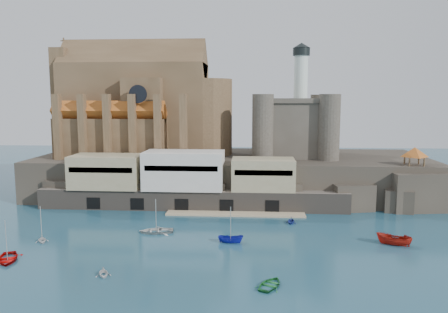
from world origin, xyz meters
The scene contains 15 objects.
ground centered at (0.00, 0.00, 0.00)m, with size 300.00×300.00×0.00m, color navy.
promontory centered at (-0.19, 39.37, 4.92)m, with size 100.00×36.00×10.00m.
quay centered at (-10.19, 23.07, 6.07)m, with size 70.00×12.00×13.05m.
church centered at (-24.13, 41.85, 22.13)m, with size 47.00×25.93×30.51m.
castle_keep centered at (16.08, 41.08, 18.31)m, with size 21.20×21.20×29.30m.
rock_outcrop centered at (42.00, 25.84, 4.02)m, with size 14.50×10.50×8.70m.
pavilion centered at (42.00, 26.00, 12.73)m, with size 6.40×6.40×5.40m.
boat_0 centered at (-32.18, -11.50, 0.00)m, with size 4.39×1.27×6.14m, color #A90302.
boat_1 centered at (-15.31, -16.21, 0.00)m, with size 2.61×1.59×3.02m, color silver.
boat_2 centered at (1.96, -0.64, 0.00)m, with size 1.66×1.71×4.42m, color #141C9E.
boat_3 centered at (8.26, -17.98, 0.00)m, with size 3.62×1.05×5.07m, color #1E7230.
boat_4 centered at (-31.03, -2.62, 0.00)m, with size 2.62×1.60×3.03m, color silver.
boat_5 centered at (30.00, 0.04, 0.00)m, with size 2.20×2.25×5.84m, color #9F1C10.
boat_6 centered at (-12.28, 4.18, 0.00)m, with size 4.59×1.33×6.43m, color beige.
boat_7 centered at (13.51, 12.16, 0.00)m, with size 2.70×1.65×3.12m, color navy.
Camera 1 is at (5.84, -74.01, 25.01)m, focal length 35.00 mm.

